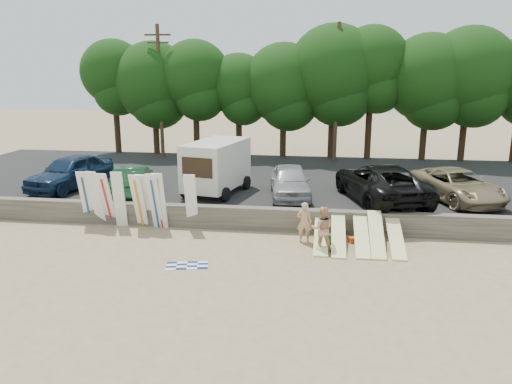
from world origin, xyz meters
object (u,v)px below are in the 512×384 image
box_trailer (216,164)px  beachgoer_a (304,222)px  car_0 (70,172)px  car_2 (290,181)px  car_3 (381,182)px  beachgoer_b (322,229)px  cooler (330,238)px  car_4 (457,185)px  car_1 (132,181)px

box_trailer → beachgoer_a: box_trailer is taller
car_0 → box_trailer: bearing=14.8°
car_2 → car_3: 4.34m
car_0 → beachgoer_a: size_ratio=3.10×
beachgoer_a → beachgoer_b: size_ratio=0.95×
cooler → car_3: bearing=85.7°
beachgoer_b → cooler: bearing=-110.9°
beachgoer_b → car_4: bearing=-140.3°
box_trailer → car_1: size_ratio=1.02×
car_1 → car_4: 15.83m
box_trailer → car_0: 7.83m
car_0 → car_2: size_ratio=1.13×
car_1 → car_2: (7.82, 0.68, 0.06)m
car_0 → cooler: car_0 is taller
car_1 → car_3: size_ratio=0.69×
car_0 → car_4: size_ratio=0.97×
car_1 → car_4: (15.79, 1.09, 0.02)m
car_0 → car_3: bearing=13.1°
box_trailer → car_0: box_trailer is taller
beachgoer_b → beachgoer_a: bearing=-53.0°
box_trailer → beachgoer_b: box_trailer is taller
car_0 → car_3: (15.87, -0.28, 0.01)m
box_trailer → car_2: bearing=9.0°
box_trailer → car_3: bearing=10.4°
car_3 → box_trailer: bearing=-19.1°
car_4 → car_2: bearing=162.0°
box_trailer → car_3: size_ratio=0.70×
box_trailer → car_4: (11.70, 0.16, -0.73)m
beachgoer_b → cooler: 1.28m
car_3 → car_0: bearing=-17.5°
cooler → car_4: bearing=63.3°
car_0 → car_4: bearing=14.9°
box_trailer → car_4: 11.73m
car_3 → beachgoer_a: 5.60m
car_2 → beachgoer_a: size_ratio=2.75×
car_1 → car_3: (12.15, 0.56, 0.17)m
car_4 → cooler: car_4 is taller
car_3 → beachgoer_b: size_ratio=3.66×
car_0 → beachgoer_b: size_ratio=2.95×
box_trailer → car_1: bearing=-154.1°
car_3 → cooler: size_ratio=17.01×
car_1 → cooler: 10.53m
box_trailer → car_4: size_ratio=0.84×
car_1 → cooler: size_ratio=11.67×
car_1 → beachgoer_b: bearing=141.1°
car_1 → car_3: 12.16m
beachgoer_b → box_trailer: bearing=-48.9°
box_trailer → car_1: (-4.09, -0.93, -0.75)m
car_0 → beachgoer_a: bearing=-6.4°
box_trailer → car_3: 8.09m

